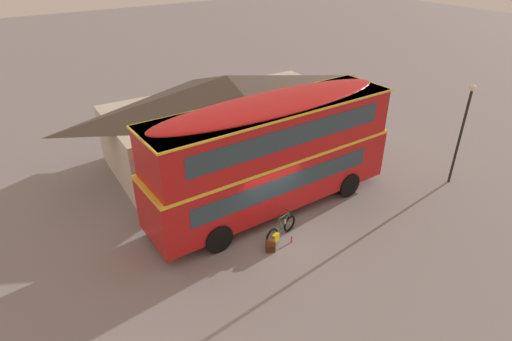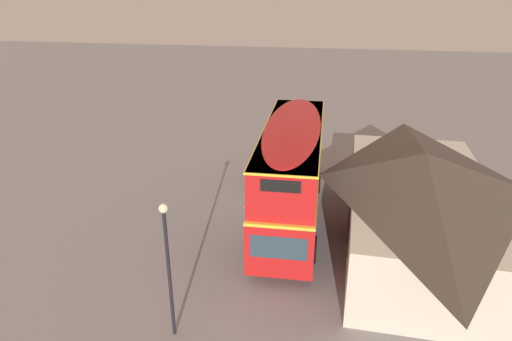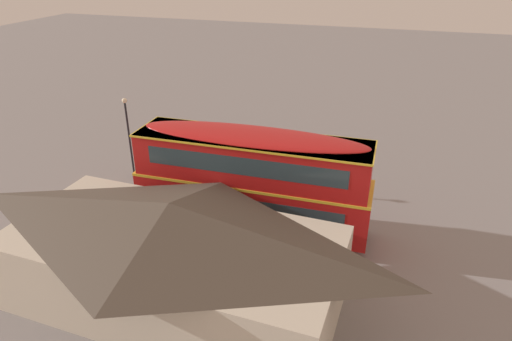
% 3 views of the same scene
% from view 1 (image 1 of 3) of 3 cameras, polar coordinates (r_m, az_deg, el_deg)
% --- Properties ---
extents(ground_plane, '(120.00, 120.00, 0.00)m').
position_cam_1_polar(ground_plane, '(16.74, 2.24, -7.90)').
color(ground_plane, gray).
extents(double_decker_bus, '(10.64, 2.79, 4.79)m').
position_cam_1_polar(double_decker_bus, '(16.69, 2.28, 2.67)').
color(double_decker_bus, black).
rests_on(double_decker_bus, ground).
extents(touring_bicycle, '(1.71, 0.74, 0.98)m').
position_cam_1_polar(touring_bicycle, '(16.08, 3.30, -8.04)').
color(touring_bicycle, black).
rests_on(touring_bicycle, ground).
extents(backpack_on_ground, '(0.39, 0.34, 0.51)m').
position_cam_1_polar(backpack_on_ground, '(15.53, 1.97, -10.07)').
color(backpack_on_ground, '#592D19').
rests_on(backpack_on_ground, ground).
extents(water_bottle_red_squeeze, '(0.07, 0.07, 0.25)m').
position_cam_1_polar(water_bottle_red_squeeze, '(16.07, 4.81, -9.27)').
color(water_bottle_red_squeeze, '#D84C33').
rests_on(water_bottle_red_squeeze, ground).
extents(pub_building, '(12.38, 6.45, 4.15)m').
position_cam_1_polar(pub_building, '(21.66, -3.79, 7.52)').
color(pub_building, beige).
rests_on(pub_building, ground).
extents(street_lamp, '(0.28, 0.28, 4.66)m').
position_cam_1_polar(street_lamp, '(20.55, 26.12, 5.57)').
color(street_lamp, black).
rests_on(street_lamp, ground).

